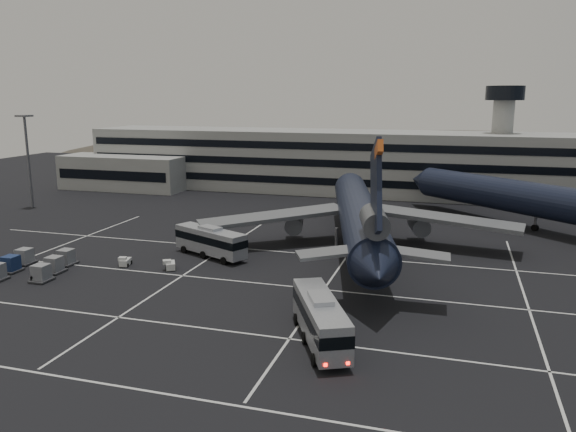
# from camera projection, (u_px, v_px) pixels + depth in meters

# --- Properties ---
(ground) EXTENTS (260.00, 260.00, 0.00)m
(ground) POSITION_uv_depth(u_px,v_px,m) (214.00, 291.00, 64.28)
(ground) COLOR black
(ground) RESTS_ON ground
(lane_markings) EXTENTS (90.00, 55.62, 0.01)m
(lane_markings) POSITION_uv_depth(u_px,v_px,m) (224.00, 290.00, 64.69)
(lane_markings) COLOR silver
(lane_markings) RESTS_ON ground
(terminal) EXTENTS (125.00, 26.00, 24.00)m
(terminal) POSITION_uv_depth(u_px,v_px,m) (327.00, 162.00, 130.31)
(terminal) COLOR gray
(terminal) RESTS_ON ground
(hills) EXTENTS (352.00, 180.00, 44.00)m
(hills) POSITION_uv_depth(u_px,v_px,m) (433.00, 184.00, 221.06)
(hills) COLOR #38332B
(hills) RESTS_ON ground
(lightpole_left) EXTENTS (2.40, 2.40, 18.28)m
(lightpole_left) POSITION_uv_depth(u_px,v_px,m) (27.00, 148.00, 109.98)
(lightpole_left) COLOR slate
(lightpole_left) RESTS_ON ground
(trijet_main) EXTENTS (46.18, 57.12, 18.08)m
(trijet_main) POSITION_uv_depth(u_px,v_px,m) (359.00, 215.00, 79.83)
(trijet_main) COLOR black
(trijet_main) RESTS_ON ground
(trijet_far) EXTENTS (46.80, 42.49, 18.08)m
(trijet_far) POSITION_uv_depth(u_px,v_px,m) (543.00, 200.00, 90.87)
(trijet_far) COLOR black
(trijet_far) RESTS_ON ground
(bus_near) EXTENTS (8.07, 12.67, 4.47)m
(bus_near) POSITION_uv_depth(u_px,v_px,m) (320.00, 317.00, 50.32)
(bus_near) COLOR #9C9EA4
(bus_near) RESTS_ON ground
(bus_far) EXTENTS (12.15, 7.71, 4.28)m
(bus_far) POSITION_uv_depth(u_px,v_px,m) (210.00, 240.00, 77.54)
(bus_far) COLOR #9C9EA4
(bus_far) RESTS_ON ground
(tug_a) EXTENTS (1.61, 2.18, 1.26)m
(tug_a) POSITION_uv_depth(u_px,v_px,m) (125.00, 262.00, 73.70)
(tug_a) COLOR silver
(tug_a) RESTS_ON ground
(tug_b) EXTENTS (2.13, 2.42, 1.34)m
(tug_b) POSITION_uv_depth(u_px,v_px,m) (170.00, 265.00, 72.10)
(tug_b) COLOR silver
(tug_b) RESTS_ON ground
(uld_cluster) EXTENTS (9.72, 10.81, 2.09)m
(uld_cluster) POSITION_uv_depth(u_px,v_px,m) (33.00, 265.00, 70.87)
(uld_cluster) COLOR #2D2D30
(uld_cluster) RESTS_ON ground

